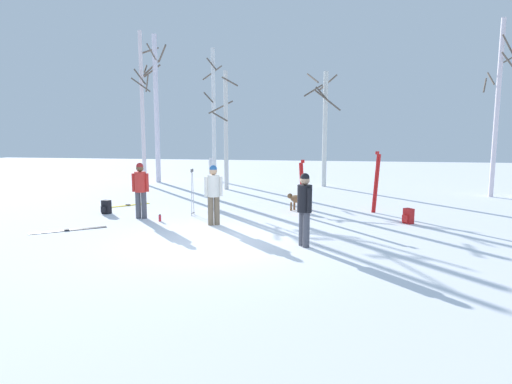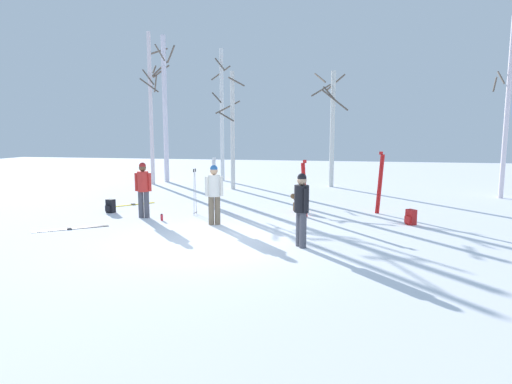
% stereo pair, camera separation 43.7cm
% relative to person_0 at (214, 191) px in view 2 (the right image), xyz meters
% --- Properties ---
extents(ground_plane, '(60.00, 60.00, 0.00)m').
position_rel_person_0_xyz_m(ground_plane, '(0.64, -1.91, -0.98)').
color(ground_plane, white).
extents(person_0, '(0.48, 0.34, 1.72)m').
position_rel_person_0_xyz_m(person_0, '(0.00, 0.00, 0.00)').
color(person_0, '#72604C').
rests_on(person_0, ground_plane).
extents(person_1, '(0.34, 0.45, 1.72)m').
position_rel_person_0_xyz_m(person_1, '(2.67, -1.94, 0.00)').
color(person_1, '#4C4C56').
rests_on(person_1, ground_plane).
extents(person_2, '(0.52, 0.34, 1.72)m').
position_rel_person_0_xyz_m(person_2, '(-2.44, 0.55, 0.00)').
color(person_2, '#4C4C56').
rests_on(person_2, ground_plane).
extents(dog, '(0.71, 0.62, 0.57)m').
position_rel_person_0_xyz_m(dog, '(2.16, 2.60, -0.59)').
color(dog, brown).
rests_on(dog, ground_plane).
extents(ski_pair_planted_0, '(0.22, 0.14, 1.79)m').
position_rel_person_0_xyz_m(ski_pair_planted_0, '(2.42, 1.60, -0.09)').
color(ski_pair_planted_0, red).
rests_on(ski_pair_planted_0, ground_plane).
extents(ski_pair_planted_1, '(0.24, 0.02, 2.02)m').
position_rel_person_0_xyz_m(ski_pair_planted_1, '(4.76, 2.71, 0.02)').
color(ski_pair_planted_1, red).
rests_on(ski_pair_planted_1, ground_plane).
extents(ski_pair_planted_2, '(0.15, 0.10, 1.78)m').
position_rel_person_0_xyz_m(ski_pair_planted_2, '(-0.69, 2.30, -0.09)').
color(ski_pair_planted_2, white).
rests_on(ski_pair_planted_2, ground_plane).
extents(ski_pair_lying_0, '(1.28, 1.39, 0.05)m').
position_rel_person_0_xyz_m(ski_pair_lying_0, '(-3.93, 2.64, -0.97)').
color(ski_pair_lying_0, yellow).
rests_on(ski_pair_lying_0, ground_plane).
extents(ski_pair_lying_1, '(1.67, 1.29, 0.05)m').
position_rel_person_0_xyz_m(ski_pair_lying_1, '(-3.70, -1.33, -0.97)').
color(ski_pair_lying_1, black).
rests_on(ski_pair_lying_1, ground_plane).
extents(ski_poles_0, '(0.07, 0.26, 1.48)m').
position_rel_person_0_xyz_m(ski_poles_0, '(-1.04, 1.31, -0.19)').
color(ski_poles_0, '#B2B2BC').
rests_on(ski_poles_0, ground_plane).
extents(backpack_0, '(0.30, 0.32, 0.44)m').
position_rel_person_0_xyz_m(backpack_0, '(-3.90, 1.12, -0.77)').
color(backpack_0, black).
rests_on(backpack_0, ground_plane).
extents(backpack_1, '(0.34, 0.34, 0.44)m').
position_rel_person_0_xyz_m(backpack_1, '(5.52, 1.11, -0.77)').
color(backpack_1, red).
rests_on(backpack_1, ground_plane).
extents(water_bottle_0, '(0.08, 0.08, 0.21)m').
position_rel_person_0_xyz_m(water_bottle_0, '(-1.72, 0.23, -0.88)').
color(water_bottle_0, red).
rests_on(water_bottle_0, ground_plane).
extents(birch_tree_0, '(0.91, 1.18, 7.46)m').
position_rel_person_0_xyz_m(birch_tree_0, '(-5.87, 8.73, 2.86)').
color(birch_tree_0, silver).
rests_on(birch_tree_0, ground_plane).
extents(birch_tree_1, '(1.36, 1.35, 7.52)m').
position_rel_person_0_xyz_m(birch_tree_1, '(-5.61, 9.84, 2.98)').
color(birch_tree_1, silver).
rests_on(birch_tree_1, ground_plane).
extents(birch_tree_2, '(1.03, 1.23, 6.98)m').
position_rel_person_0_xyz_m(birch_tree_2, '(-2.88, 11.05, 2.61)').
color(birch_tree_2, silver).
rests_on(birch_tree_2, ground_plane).
extents(birch_tree_3, '(1.45, 1.47, 5.33)m').
position_rel_person_0_xyz_m(birch_tree_3, '(-1.42, 7.63, 1.77)').
color(birch_tree_3, silver).
rests_on(birch_tree_3, ground_plane).
extents(birch_tree_4, '(1.75, 1.94, 5.46)m').
position_rel_person_0_xyz_m(birch_tree_4, '(2.99, 9.46, 2.00)').
color(birch_tree_4, silver).
rests_on(birch_tree_4, ground_plane).
extents(birch_tree_5, '(1.25, 1.24, 7.03)m').
position_rel_person_0_xyz_m(birch_tree_5, '(9.80, 7.10, 2.68)').
color(birch_tree_5, silver).
rests_on(birch_tree_5, ground_plane).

